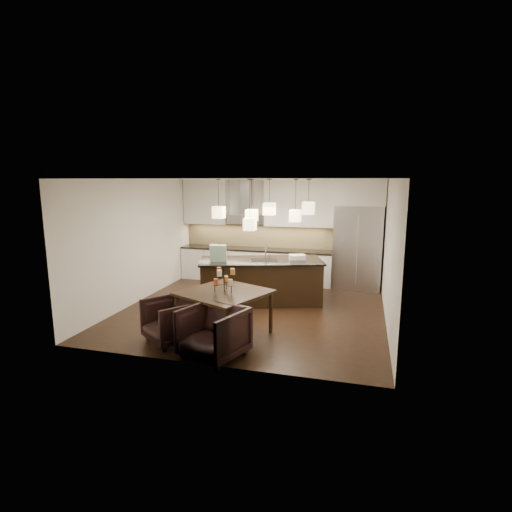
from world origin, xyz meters
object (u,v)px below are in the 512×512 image
(armchair_right, at_px, (213,333))
(dining_table, at_px, (225,313))
(armchair_left, at_px, (171,320))
(island_body, at_px, (261,282))
(refrigerator, at_px, (357,248))

(armchair_right, bearing_deg, dining_table, 119.52)
(armchair_left, height_order, armchair_right, armchair_right)
(dining_table, bearing_deg, island_body, 110.11)
(dining_table, bearing_deg, armchair_left, -121.48)
(refrigerator, relative_size, armchair_left, 2.55)
(dining_table, xyz_separation_m, armchair_left, (-0.78, -0.55, -0.02))
(armchair_left, distance_m, armchair_right, 1.02)
(island_body, relative_size, armchair_left, 3.18)
(dining_table, relative_size, armchair_left, 1.61)
(armchair_left, bearing_deg, island_body, 107.55)
(island_body, xyz_separation_m, armchair_left, (-0.91, -2.67, -0.09))
(island_body, height_order, armchair_right, island_body)
(refrigerator, relative_size, island_body, 0.80)
(armchair_right, bearing_deg, island_body, 110.78)
(dining_table, xyz_separation_m, armchair_right, (0.15, -0.96, 0.01))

